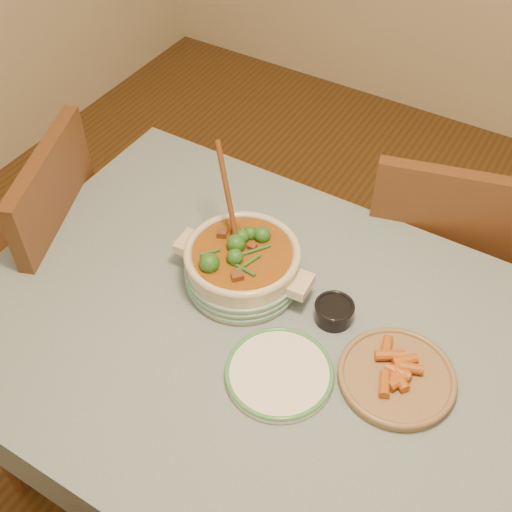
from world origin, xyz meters
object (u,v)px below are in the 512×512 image
Objects in this scene: fried_plate at (397,376)px; chair_far at (435,252)px; stew_casserole at (242,263)px; chair_left at (38,259)px; dining_table at (294,369)px; white_plate at (279,373)px; condiment_bowl at (334,311)px.

fried_plate is 0.31× the size of chair_far.
chair_far is (0.36, 0.59, -0.29)m from stew_casserole.
stew_casserole reaches higher than fried_plate.
chair_left is (-1.05, -0.69, 0.02)m from chair_far.
stew_casserole is at bearing 152.61° from dining_table.
fried_plate is at bearing 9.73° from dining_table.
fried_plate is at bearing -8.86° from stew_casserole.
fried_plate is at bearing 28.66° from white_plate.
fried_plate is (0.24, 0.04, 0.11)m from dining_table.
chair_far is at bearing 80.44° from white_plate.
white_plate is at bearing -98.43° from condiment_bowl.
chair_far is (0.14, 0.70, -0.13)m from dining_table.
chair_far is at bearing 78.85° from dining_table.
fried_plate is at bearing -23.10° from condiment_bowl.
stew_casserole reaches higher than chair_far.
condiment_bowl is at bearing 3.42° from stew_casserole.
white_plate is 3.34× the size of condiment_bowl.
dining_table is at bearing 93.66° from white_plate.
condiment_bowl is at bearing 73.68° from dining_table.
chair_far reaches higher than dining_table.
stew_casserole is 0.47m from fried_plate.
white_plate is at bearing -151.34° from fried_plate.
condiment_bowl is 0.10× the size of chair_far.
stew_casserole is (-0.22, 0.11, 0.17)m from dining_table.
condiment_bowl reaches higher than dining_table.
white_plate is 1.14× the size of fried_plate.
dining_table is 0.14m from white_plate.
condiment_bowl reaches higher than fried_plate.
fried_plate reaches higher than dining_table.
condiment_bowl reaches higher than white_plate.
stew_casserole is 0.76m from chair_left.
stew_casserole is at bearing 138.14° from white_plate.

